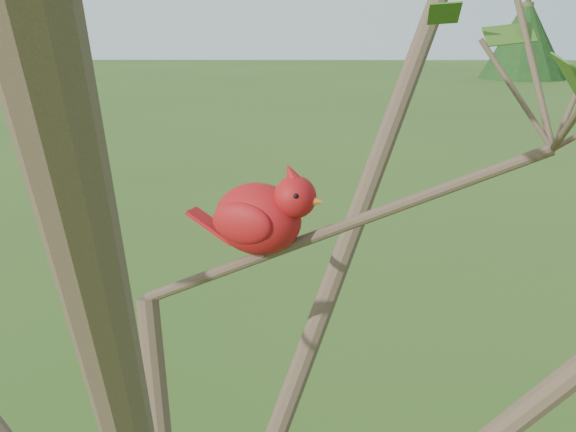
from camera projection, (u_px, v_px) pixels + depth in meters
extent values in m
ellipsoid|color=#A7120E|center=(258.00, 219.00, 1.09)|extent=(0.17, 0.15, 0.11)
sphere|color=#A7120E|center=(295.00, 197.00, 1.06)|extent=(0.08, 0.08, 0.06)
cone|color=#A7120E|center=(292.00, 176.00, 1.05)|extent=(0.06, 0.05, 0.05)
cone|color=#D85914|center=(315.00, 201.00, 1.04)|extent=(0.03, 0.03, 0.02)
ellipsoid|color=black|center=(308.00, 201.00, 1.05)|extent=(0.03, 0.04, 0.03)
cube|color=#A7120E|center=(213.00, 226.00, 1.13)|extent=(0.09, 0.06, 0.05)
ellipsoid|color=#A7120E|center=(267.00, 210.00, 1.13)|extent=(0.10, 0.07, 0.06)
ellipsoid|color=#A7120E|center=(242.00, 223.00, 1.06)|extent=(0.10, 0.07, 0.06)
cylinder|color=#473326|center=(525.00, 41.00, 27.90)|extent=(0.43, 0.43, 2.88)
cone|color=#123311|center=(525.00, 38.00, 27.87)|extent=(3.36, 3.36, 3.12)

